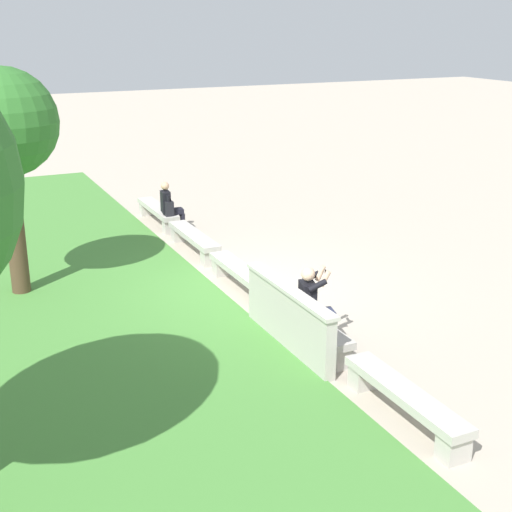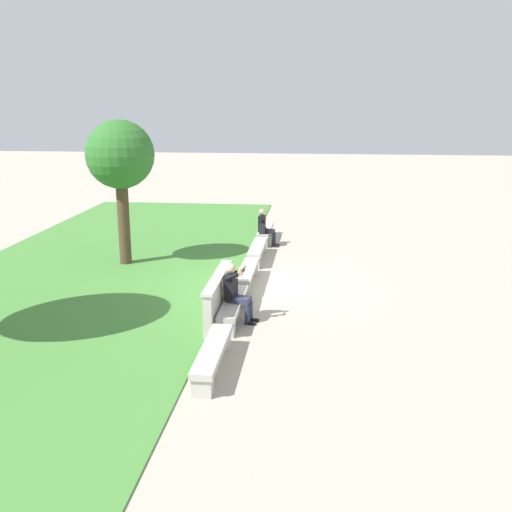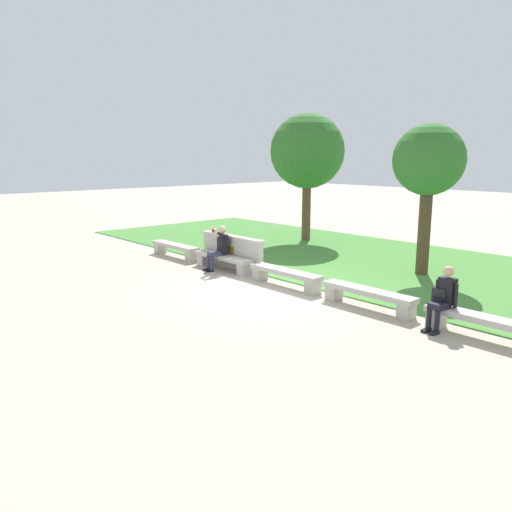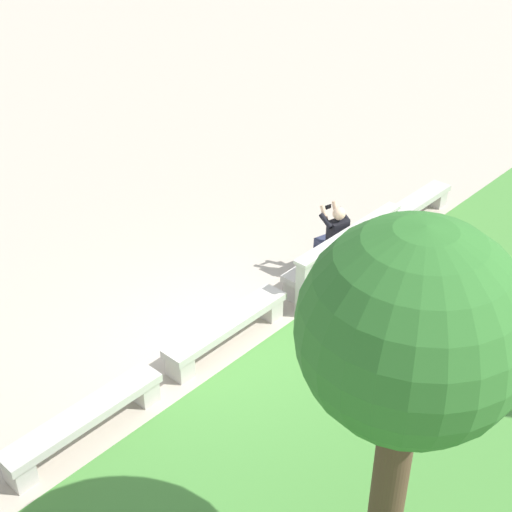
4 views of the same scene
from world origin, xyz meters
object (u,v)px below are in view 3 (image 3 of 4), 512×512
Objects in this scene: bench_main at (175,248)px; person_distant at (444,296)px; bench_mid at (285,275)px; person_photographer at (219,246)px; bench_near at (223,260)px; tree_left_background at (307,152)px; bench_end at (486,324)px; bench_far at (368,295)px; tree_behind_wall at (429,163)px; backpack at (440,297)px.

person_distant is at bearing -0.39° from bench_main.
bench_main is 5.20m from bench_mid.
person_distant is at bearing 0.07° from person_photographer.
bench_main and bench_mid have the same top height.
bench_near is 6.94m from tree_left_background.
person_photographer reaches higher than bench_end.
bench_far is 9.79m from tree_left_background.
bench_mid is 0.46× the size of tree_left_background.
bench_main is 9.59m from person_distant.
bench_far is 4.89m from tree_behind_wall.
backpack is (4.28, 0.00, 0.32)m from bench_mid.
person_photographer is 6.79m from tree_left_background.
bench_end is at bearing -47.70° from tree_behind_wall.
bench_end is at bearing 0.00° from bench_far.
bench_end is at bearing 0.55° from person_photographer.
bench_mid is 1.82× the size of person_distant.
person_photographer reaches higher than bench_main.
tree_left_background is (-2.00, 5.82, 3.21)m from bench_near.
bench_near is 5.20m from bench_far.
bench_main is at bearing 180.00° from bench_end.
bench_end is 7.90m from person_photographer.
bench_end is (7.80, 0.00, 0.00)m from bench_near.
backpack is at bearing 0.04° from bench_near.
bench_main is 9.49m from backpack.
person_photographer reaches higher than person_distant.
tree_left_background reaches higher than bench_main.
bench_near is at bearing -71.07° from tree_left_background.
bench_near is 1.82× the size of person_distant.
tree_behind_wall reaches higher than person_distant.
bench_near is at bearing 180.00° from bench_mid.
bench_far is at bearing -76.67° from tree_behind_wall.
person_photographer is (-7.89, -0.08, 0.43)m from bench_end.
person_photographer is at bearing -179.18° from bench_far.
person_distant reaches higher than backpack.
person_distant is 0.25× the size of tree_left_background.
bench_main and bench_end have the same top height.
bench_mid is at bearing 180.00° from bench_end.
tree_behind_wall reaches higher than backpack.
tree_behind_wall is at bearing -17.31° from tree_left_background.
person_distant reaches higher than bench_end.
bench_far is 0.54× the size of tree_behind_wall.
person_distant is at bearing -175.37° from bench_end.
person_distant is at bearing -34.47° from backpack.
person_photographer is at bearing -179.93° from person_distant.
bench_end is at bearing -30.72° from tree_left_background.
bench_main is at bearing 180.00° from bench_near.
bench_mid is 5.20m from bench_end.
backpack reaches higher than bench_far.
bench_near and bench_far have the same top height.
backpack is (6.97, 0.08, -0.11)m from person_photographer.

